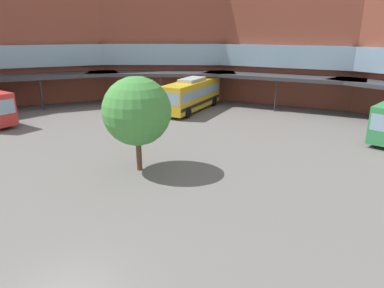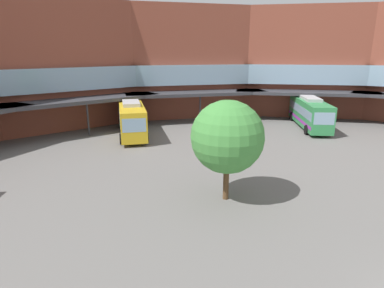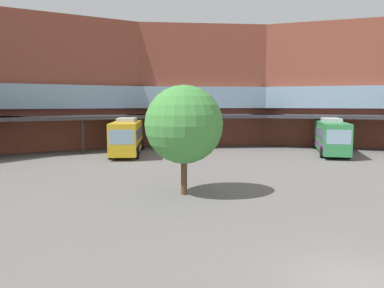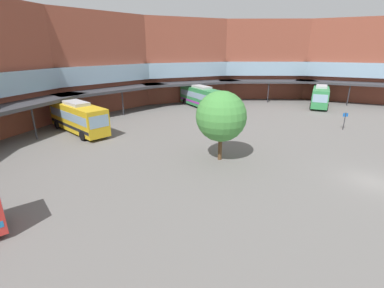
% 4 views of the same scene
% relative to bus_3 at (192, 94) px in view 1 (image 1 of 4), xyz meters
% --- Properties ---
extents(station_building, '(86.83, 49.64, 14.92)m').
position_rel_bus_3_xyz_m(station_building, '(2.52, -7.07, 5.30)').
color(station_building, brown).
rests_on(station_building, ground).
extents(bus_3, '(4.92, 10.70, 3.76)m').
position_rel_bus_3_xyz_m(bus_3, '(0.00, 0.00, 0.00)').
color(bus_3, gold).
rests_on(bus_3, ground).
extents(plaza_tree, '(4.49, 4.49, 6.31)m').
position_rel_bus_3_xyz_m(plaza_tree, '(0.69, -18.53, 2.16)').
color(plaza_tree, brown).
rests_on(plaza_tree, ground).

